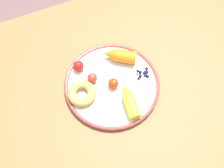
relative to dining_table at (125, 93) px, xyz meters
The scene contains 10 objects.
ground_plane 0.68m from the dining_table, ahead, with size 6.00×6.00×0.00m, color brown.
dining_table is the anchor object (origin of this frame).
plate 0.11m from the dining_table, ahead, with size 0.31×0.31×0.02m.
carrot_orange 0.15m from the dining_table, 98.50° to the right, with size 0.12×0.10×0.04m.
carrot_yellow 0.14m from the dining_table, 71.40° to the left, with size 0.05×0.12×0.04m.
donut 0.19m from the dining_table, ahead, with size 0.09×0.09×0.03m, color #B88D49.
blueberry_pile 0.12m from the dining_table, behind, with size 0.05×0.04×0.02m.
tomato_near 0.13m from the dining_table, ahead, with size 0.03×0.03×0.03m, color red.
tomato_mid 0.16m from the dining_table, 24.07° to the right, with size 0.03×0.03×0.03m, color red.
tomato_far 0.20m from the dining_table, 39.26° to the right, with size 0.04×0.04×0.04m, color red.
Camera 1 is at (0.19, 0.32, 1.52)m, focal length 40.12 mm.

